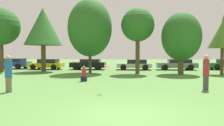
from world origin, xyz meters
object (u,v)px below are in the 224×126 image
parked_car_grey (177,64)px  parked_car_black (89,64)px  tree_4 (181,37)px  parked_car_yellow (47,64)px  bystander_sitting (84,75)px  tree_3 (138,25)px  tree_0 (1,27)px  frisbee (106,66)px  person_catcher (206,72)px  tree_1 (43,27)px  tree_2 (90,28)px  person_thrower (9,74)px  tree_5 (223,35)px  parked_car_blue (12,63)px  parked_car_silver (135,64)px

parked_car_grey → parked_car_black: bearing=2.2°
tree_4 → parked_car_yellow: tree_4 is taller
bystander_sitting → parked_car_black: size_ratio=0.26×
parked_car_yellow → tree_3: bearing=157.7°
parked_car_yellow → parked_car_black: parked_car_black is taller
parked_car_yellow → parked_car_black: 5.04m
tree_0 → tree_4: tree_0 is taller
frisbee → bystander_sitting: size_ratio=0.22×
person_catcher → tree_0: tree_0 is taller
person_catcher → tree_4: (0.77, 8.39, 2.47)m
tree_1 → parked_car_grey: tree_1 is taller
tree_0 → tree_2: 9.12m
tree_0 → tree_1: bearing=12.5°
frisbee → tree_3: 10.51m
tree_3 → parked_car_grey: 7.93m
person_thrower → bystander_sitting: size_ratio=1.72×
tree_5 → parked_car_blue: size_ratio=1.05×
tree_5 → parked_car_grey: 6.68m
person_catcher → bystander_sitting: size_ratio=1.74×
tree_4 → tree_5: size_ratio=1.16×
tree_2 → parked_car_silver: bearing=44.7°
tree_5 → parked_car_blue: (-22.94, 5.67, -2.91)m
person_thrower → tree_2: size_ratio=0.26×
bystander_sitting → tree_1: size_ratio=0.16×
bystander_sitting → parked_car_grey: parked_car_grey is taller
tree_1 → person_catcher: bearing=-38.0°
tree_5 → parked_car_silver: tree_5 is taller
tree_5 → tree_0: bearing=177.7°
parked_car_yellow → parked_car_silver: (10.52, 0.23, -0.01)m
parked_car_blue → parked_car_yellow: 4.85m
person_thrower → tree_1: (-2.89, 11.45, 3.74)m
tree_4 → tree_5: (3.60, -0.11, 0.18)m
tree_0 → tree_4: size_ratio=1.15×
parked_car_grey → tree_4: bearing=81.5°
person_thrower → parked_car_silver: bearing=57.6°
tree_3 → parked_car_grey: (4.82, 4.95, -3.88)m
parked_car_blue → parked_car_silver: 15.33m
tree_1 → tree_0: bearing=-167.5°
tree_2 → tree_3: tree_2 is taller
tree_3 → parked_car_blue: bearing=161.1°
parked_car_yellow → bystander_sitting: bearing=123.8°
bystander_sitting → person_catcher: bearing=-22.3°
parked_car_silver → tree_4: bearing=129.4°
parked_car_silver → tree_2: bearing=45.7°
person_catcher → tree_4: tree_4 is taller
tree_0 → parked_car_black: tree_0 is taller
tree_5 → parked_car_yellow: 19.04m
frisbee → parked_car_silver: bearing=82.6°
frisbee → parked_car_grey: size_ratio=0.05×
tree_2 → parked_car_grey: size_ratio=1.56×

